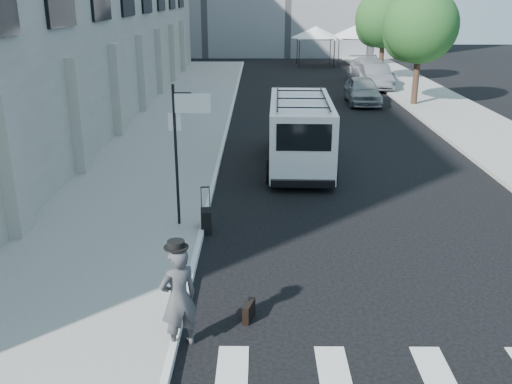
{
  "coord_description": "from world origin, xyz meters",
  "views": [
    {
      "loc": [
        -0.58,
        -10.12,
        5.62
      ],
      "look_at": [
        -0.66,
        2.32,
        1.3
      ],
      "focal_mm": 40.0,
      "sensor_mm": 36.0,
      "label": 1
    }
  ],
  "objects_px": {
    "businessman": "(179,298)",
    "parked_car_c": "(370,71)",
    "cargo_van": "(300,132)",
    "parked_car_a": "(363,90)",
    "parked_car_b": "(375,77)",
    "briefcase": "(249,311)",
    "suitcase": "(206,221)"
  },
  "relations": [
    {
      "from": "parked_car_b",
      "to": "suitcase",
      "type": "bearing_deg",
      "value": -109.85
    },
    {
      "from": "cargo_van",
      "to": "parked_car_a",
      "type": "bearing_deg",
      "value": 72.5
    },
    {
      "from": "parked_car_b",
      "to": "cargo_van",
      "type": "bearing_deg",
      "value": -108.35
    },
    {
      "from": "parked_car_a",
      "to": "parked_car_b",
      "type": "bearing_deg",
      "value": 73.39
    },
    {
      "from": "parked_car_a",
      "to": "suitcase",
      "type": "bearing_deg",
      "value": -109.8
    },
    {
      "from": "parked_car_b",
      "to": "businessman",
      "type": "bearing_deg",
      "value": -106.5
    },
    {
      "from": "suitcase",
      "to": "parked_car_a",
      "type": "relative_size",
      "value": 0.27
    },
    {
      "from": "businessman",
      "to": "cargo_van",
      "type": "relative_size",
      "value": 0.29
    },
    {
      "from": "businessman",
      "to": "parked_car_c",
      "type": "bearing_deg",
      "value": -140.0
    },
    {
      "from": "parked_car_a",
      "to": "parked_car_c",
      "type": "bearing_deg",
      "value": 78.03
    },
    {
      "from": "cargo_van",
      "to": "parked_car_c",
      "type": "relative_size",
      "value": 1.09
    },
    {
      "from": "cargo_van",
      "to": "parked_car_a",
      "type": "distance_m",
      "value": 12.64
    },
    {
      "from": "cargo_van",
      "to": "parked_car_b",
      "type": "distance_m",
      "value": 18.04
    },
    {
      "from": "parked_car_a",
      "to": "parked_car_b",
      "type": "xyz_separation_m",
      "value": [
        1.67,
        5.13,
        0.04
      ]
    },
    {
      "from": "suitcase",
      "to": "businessman",
      "type": "bearing_deg",
      "value": -96.14
    },
    {
      "from": "businessman",
      "to": "parked_car_c",
      "type": "distance_m",
      "value": 31.5
    },
    {
      "from": "suitcase",
      "to": "cargo_van",
      "type": "xyz_separation_m",
      "value": [
        2.71,
        5.9,
        0.89
      ]
    },
    {
      "from": "briefcase",
      "to": "suitcase",
      "type": "distance_m",
      "value": 4.2
    },
    {
      "from": "parked_car_b",
      "to": "parked_car_c",
      "type": "distance_m",
      "value": 2.46
    },
    {
      "from": "parked_car_a",
      "to": "parked_car_c",
      "type": "xyz_separation_m",
      "value": [
        1.8,
        7.59,
        0.1
      ]
    },
    {
      "from": "briefcase",
      "to": "parked_car_b",
      "type": "height_order",
      "value": "parked_car_b"
    },
    {
      "from": "businessman",
      "to": "parked_car_a",
      "type": "bearing_deg",
      "value": -140.88
    },
    {
      "from": "businessman",
      "to": "briefcase",
      "type": "bearing_deg",
      "value": -177.73
    },
    {
      "from": "parked_car_b",
      "to": "parked_car_a",
      "type": "bearing_deg",
      "value": -107.37
    },
    {
      "from": "suitcase",
      "to": "parked_car_b",
      "type": "height_order",
      "value": "parked_car_b"
    },
    {
      "from": "suitcase",
      "to": "cargo_van",
      "type": "distance_m",
      "value": 6.55
    },
    {
      "from": "cargo_van",
      "to": "parked_car_c",
      "type": "distance_m",
      "value": 20.41
    },
    {
      "from": "suitcase",
      "to": "parked_car_b",
      "type": "xyz_separation_m",
      "value": [
        8.57,
        22.95,
        0.45
      ]
    },
    {
      "from": "businessman",
      "to": "cargo_van",
      "type": "distance_m",
      "value": 11.11
    },
    {
      "from": "cargo_van",
      "to": "parked_car_c",
      "type": "height_order",
      "value": "cargo_van"
    },
    {
      "from": "suitcase",
      "to": "parked_car_b",
      "type": "relative_size",
      "value": 0.25
    },
    {
      "from": "businessman",
      "to": "parked_car_b",
      "type": "relative_size",
      "value": 0.39
    }
  ]
}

